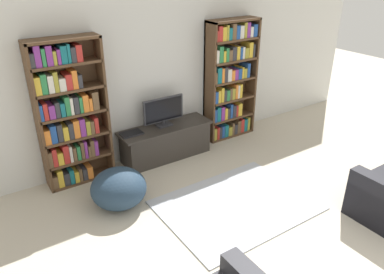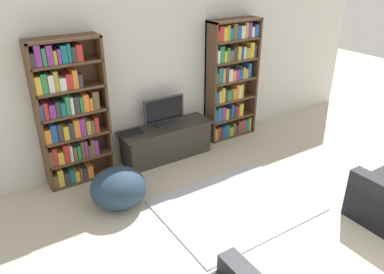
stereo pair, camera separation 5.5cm
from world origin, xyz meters
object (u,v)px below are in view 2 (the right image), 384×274
(tv_stand, at_px, (166,142))
(laptop, at_px, (132,133))
(bookshelf_right, at_px, (230,80))
(television, at_px, (164,111))
(bookshelf_left, at_px, (69,114))
(beanbag_ottoman, at_px, (118,188))

(tv_stand, xyz_separation_m, laptop, (-0.56, 0.04, 0.28))
(bookshelf_right, distance_m, television, 1.36)
(bookshelf_right, relative_size, tv_stand, 1.36)
(laptop, bearing_deg, television, 0.61)
(bookshelf_right, height_order, tv_stand, bookshelf_right)
(tv_stand, distance_m, laptop, 0.63)
(bookshelf_left, distance_m, tv_stand, 1.60)
(bookshelf_right, bearing_deg, laptop, -177.71)
(bookshelf_left, bearing_deg, bookshelf_right, -0.03)
(television, xyz_separation_m, laptop, (-0.56, -0.01, -0.23))
(bookshelf_right, distance_m, laptop, 1.95)
(bookshelf_right, relative_size, laptop, 6.28)
(bookshelf_left, distance_m, beanbag_ottoman, 1.21)
(bookshelf_right, bearing_deg, beanbag_ottoman, -159.98)
(tv_stand, xyz_separation_m, beanbag_ottoman, (-1.15, -0.79, -0.02))
(bookshelf_left, height_order, bookshelf_right, same)
(television, bearing_deg, beanbag_ottoman, -144.08)
(bookshelf_right, height_order, beanbag_ottoman, bookshelf_right)
(tv_stand, bearing_deg, television, 90.00)
(tv_stand, height_order, beanbag_ottoman, tv_stand)
(bookshelf_left, distance_m, television, 1.43)
(bookshelf_left, relative_size, laptop, 6.28)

